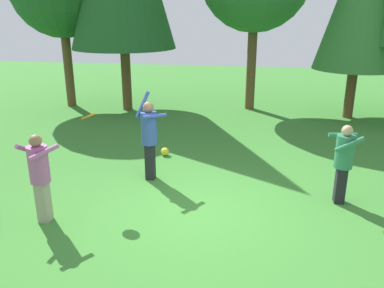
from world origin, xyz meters
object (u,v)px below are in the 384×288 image
person_bystander (344,158)px  frisbee (88,116)px  person_catcher (40,171)px  ball_yellow (165,152)px  person_thrower (149,134)px

person_bystander → frisbee: bearing=-0.0°
frisbee → person_catcher: bearing=-116.2°
ball_yellow → person_thrower: bearing=-89.0°
person_catcher → frisbee: size_ratio=4.85×
person_thrower → frisbee: bearing=0.0°
person_thrower → frisbee: 1.52m
ball_yellow → person_bystander: bearing=-26.6°
person_thrower → person_catcher: bearing=5.4°
person_bystander → ball_yellow: size_ratio=7.48×
person_catcher → frisbee: 1.35m
person_bystander → frisbee: size_ratio=4.71×
person_bystander → ball_yellow: bearing=-33.7°
person_thrower → person_bystander: bearing=121.0°
person_catcher → ball_yellow: (1.33, 3.58, -0.84)m
frisbee → person_bystander: bearing=7.2°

